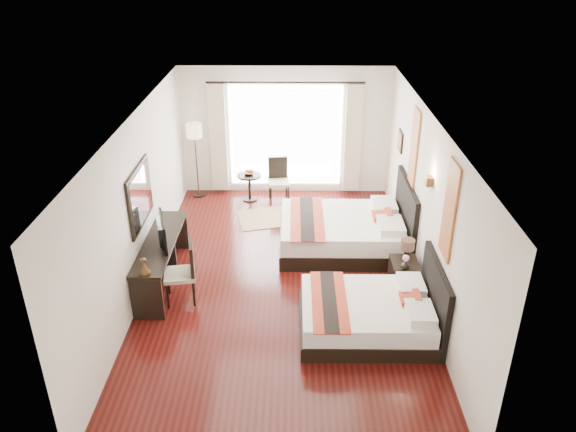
{
  "coord_description": "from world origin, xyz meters",
  "views": [
    {
      "loc": [
        0.18,
        -7.91,
        5.18
      ],
      "look_at": [
        0.09,
        0.28,
        1.09
      ],
      "focal_mm": 35.0,
      "sensor_mm": 36.0,
      "label": 1
    }
  ],
  "objects_px": {
    "bed_near": "(372,314)",
    "table_lamp": "(407,246)",
    "bed_far": "(347,231)",
    "side_table": "(250,187)",
    "television": "(158,232)",
    "vase": "(405,266)",
    "window_chair": "(279,188)",
    "desk_chair": "(182,283)",
    "nightstand": "(404,276)",
    "floor_lamp": "(194,135)",
    "console_desk": "(162,261)",
    "fruit_bowl": "(249,173)"
  },
  "relations": [
    {
      "from": "table_lamp",
      "to": "console_desk",
      "type": "xyz_separation_m",
      "value": [
        -4.0,
        0.11,
        -0.37
      ]
    },
    {
      "from": "bed_far",
      "to": "table_lamp",
      "type": "relative_size",
      "value": 6.44
    },
    {
      "from": "television",
      "to": "bed_far",
      "type": "bearing_deg",
      "value": -84.34
    },
    {
      "from": "desk_chair",
      "to": "fruit_bowl",
      "type": "height_order",
      "value": "desk_chair"
    },
    {
      "from": "nightstand",
      "to": "side_table",
      "type": "relative_size",
      "value": 0.91
    },
    {
      "from": "vase",
      "to": "console_desk",
      "type": "height_order",
      "value": "console_desk"
    },
    {
      "from": "side_table",
      "to": "vase",
      "type": "bearing_deg",
      "value": -53.43
    },
    {
      "from": "vase",
      "to": "window_chair",
      "type": "distance_m",
      "value": 4.17
    },
    {
      "from": "side_table",
      "to": "window_chair",
      "type": "height_order",
      "value": "window_chair"
    },
    {
      "from": "bed_near",
      "to": "fruit_bowl",
      "type": "height_order",
      "value": "bed_near"
    },
    {
      "from": "fruit_bowl",
      "to": "window_chair",
      "type": "bearing_deg",
      "value": -4.17
    },
    {
      "from": "floor_lamp",
      "to": "window_chair",
      "type": "height_order",
      "value": "floor_lamp"
    },
    {
      "from": "television",
      "to": "floor_lamp",
      "type": "relative_size",
      "value": 0.49
    },
    {
      "from": "desk_chair",
      "to": "fruit_bowl",
      "type": "xyz_separation_m",
      "value": [
        0.78,
        3.79,
        0.31
      ]
    },
    {
      "from": "desk_chair",
      "to": "window_chair",
      "type": "bearing_deg",
      "value": -120.65
    },
    {
      "from": "floor_lamp",
      "to": "side_table",
      "type": "bearing_deg",
      "value": -9.78
    },
    {
      "from": "television",
      "to": "desk_chair",
      "type": "relative_size",
      "value": 0.8
    },
    {
      "from": "window_chair",
      "to": "fruit_bowl",
      "type": "bearing_deg",
      "value": -101.22
    },
    {
      "from": "floor_lamp",
      "to": "window_chair",
      "type": "xyz_separation_m",
      "value": [
        1.79,
        -0.24,
        -1.11
      ]
    },
    {
      "from": "console_desk",
      "to": "window_chair",
      "type": "relative_size",
      "value": 2.31
    },
    {
      "from": "table_lamp",
      "to": "window_chair",
      "type": "relative_size",
      "value": 0.38
    },
    {
      "from": "desk_chair",
      "to": "table_lamp",
      "type": "bearing_deg",
      "value": 177.3
    },
    {
      "from": "desk_chair",
      "to": "console_desk",
      "type": "bearing_deg",
      "value": -62.69
    },
    {
      "from": "bed_near",
      "to": "desk_chair",
      "type": "bearing_deg",
      "value": 165.74
    },
    {
      "from": "desk_chair",
      "to": "bed_near",
      "type": "bearing_deg",
      "value": 155.92
    },
    {
      "from": "television",
      "to": "window_chair",
      "type": "relative_size",
      "value": 0.86
    },
    {
      "from": "nightstand",
      "to": "bed_near",
      "type": "bearing_deg",
      "value": -121.04
    },
    {
      "from": "console_desk",
      "to": "bed_near",
      "type": "bearing_deg",
      "value": -21.33
    },
    {
      "from": "nightstand",
      "to": "side_table",
      "type": "distance_m",
      "value": 4.41
    },
    {
      "from": "console_desk",
      "to": "floor_lamp",
      "type": "bearing_deg",
      "value": 88.95
    },
    {
      "from": "console_desk",
      "to": "fruit_bowl",
      "type": "bearing_deg",
      "value": 69.57
    },
    {
      "from": "window_chair",
      "to": "nightstand",
      "type": "bearing_deg",
      "value": 24.67
    },
    {
      "from": "bed_near",
      "to": "vase",
      "type": "xyz_separation_m",
      "value": [
        0.61,
        0.87,
        0.28
      ]
    },
    {
      "from": "bed_near",
      "to": "television",
      "type": "bearing_deg",
      "value": 160.54
    },
    {
      "from": "television",
      "to": "console_desk",
      "type": "bearing_deg",
      "value": -7.76
    },
    {
      "from": "bed_near",
      "to": "window_chair",
      "type": "bearing_deg",
      "value": 108.12
    },
    {
      "from": "bed_far",
      "to": "desk_chair",
      "type": "xyz_separation_m",
      "value": [
        -2.72,
        -1.7,
        -0.03
      ]
    },
    {
      "from": "bed_far",
      "to": "nightstand",
      "type": "distance_m",
      "value": 1.59
    },
    {
      "from": "bed_far",
      "to": "side_table",
      "type": "relative_size",
      "value": 3.9
    },
    {
      "from": "console_desk",
      "to": "desk_chair",
      "type": "bearing_deg",
      "value": -52.88
    },
    {
      "from": "bed_near",
      "to": "table_lamp",
      "type": "xyz_separation_m",
      "value": [
        0.68,
        1.18,
        0.46
      ]
    },
    {
      "from": "table_lamp",
      "to": "television",
      "type": "xyz_separation_m",
      "value": [
        -3.98,
        -0.02,
        0.24
      ]
    },
    {
      "from": "bed_far",
      "to": "window_chair",
      "type": "xyz_separation_m",
      "value": [
        -1.3,
        2.04,
        -0.05
      ]
    },
    {
      "from": "table_lamp",
      "to": "television",
      "type": "bearing_deg",
      "value": -179.76
    },
    {
      "from": "television",
      "to": "vase",
      "type": "bearing_deg",
      "value": -110.78
    },
    {
      "from": "nightstand",
      "to": "vase",
      "type": "distance_m",
      "value": 0.37
    },
    {
      "from": "bed_far",
      "to": "nightstand",
      "type": "relative_size",
      "value": 4.31
    },
    {
      "from": "side_table",
      "to": "television",
      "type": "bearing_deg",
      "value": -109.55
    },
    {
      "from": "nightstand",
      "to": "table_lamp",
      "type": "distance_m",
      "value": 0.5
    },
    {
      "from": "desk_chair",
      "to": "floor_lamp",
      "type": "relative_size",
      "value": 0.61
    }
  ]
}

